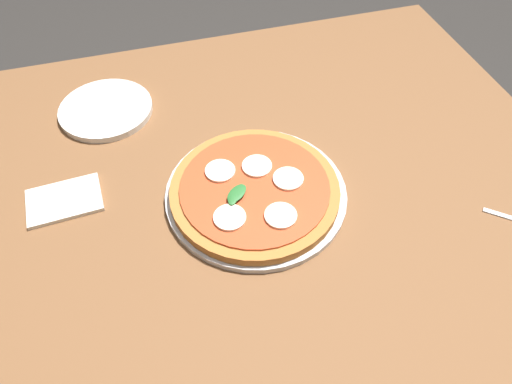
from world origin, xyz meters
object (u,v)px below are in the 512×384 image
(plate_white, at_px, (106,109))
(napkin, at_px, (64,200))
(pizza, at_px, (255,190))
(dining_table, at_px, (266,234))
(serving_tray, at_px, (256,193))

(plate_white, relative_size, napkin, 1.51)
(plate_white, bearing_deg, napkin, -112.02)
(napkin, bearing_deg, pizza, -14.95)
(plate_white, height_order, napkin, plate_white)
(dining_table, xyz_separation_m, serving_tray, (-0.01, 0.03, 0.09))
(dining_table, distance_m, plate_white, 0.44)
(pizza, distance_m, napkin, 0.34)
(plate_white, distance_m, napkin, 0.25)
(dining_table, xyz_separation_m, plate_white, (-0.26, 0.34, 0.10))
(napkin, bearing_deg, dining_table, -17.55)
(pizza, xyz_separation_m, napkin, (-0.33, 0.09, -0.02))
(dining_table, xyz_separation_m, pizza, (-0.02, 0.02, 0.11))
(serving_tray, xyz_separation_m, napkin, (-0.34, 0.08, -0.00))
(pizza, relative_size, plate_white, 1.54)
(serving_tray, xyz_separation_m, plate_white, (-0.24, 0.31, 0.00))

